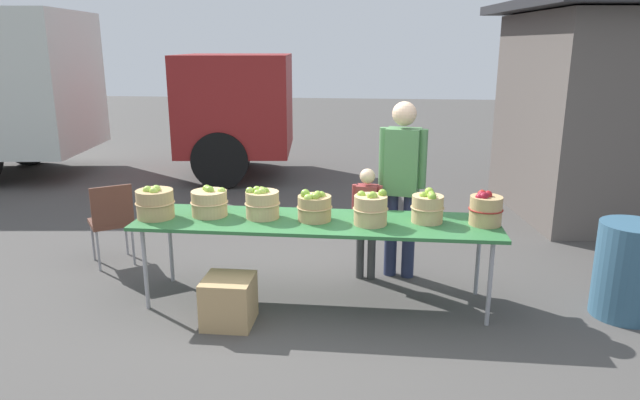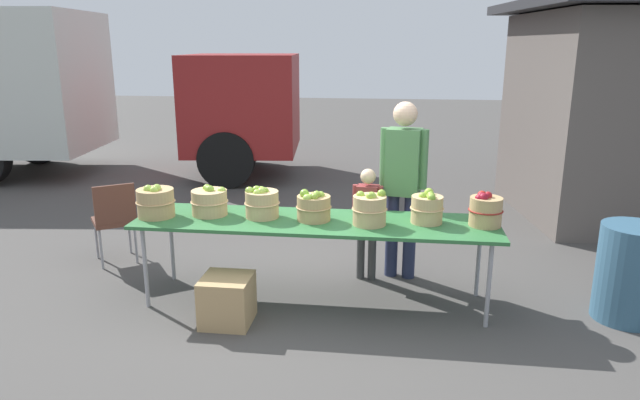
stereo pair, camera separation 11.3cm
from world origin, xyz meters
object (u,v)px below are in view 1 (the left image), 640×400
object	(u,v)px
apple_basket_green_3	(314,207)
apple_basket_green_4	(371,209)
market_table	(316,224)
apple_basket_green_2	(262,203)
apple_basket_green_1	(210,202)
box_truck	(23,89)
folding_chair	(111,218)
apple_basket_green_0	(155,203)
apple_basket_green_5	(428,207)
child_customer	(367,215)
apple_basket_red_0	(485,209)
trash_barrel	(628,270)
vendor_adult	(402,176)
produce_crate	(229,301)

from	to	relation	value
apple_basket_green_3	apple_basket_green_4	size ratio (longest dim) A/B	1.03
market_table	apple_basket_green_2	size ratio (longest dim) A/B	10.06
apple_basket_green_1	box_truck	world-z (taller)	box_truck
apple_basket_green_1	folding_chair	distance (m)	1.41
apple_basket_green_0	apple_basket_green_1	world-z (taller)	apple_basket_green_0
apple_basket_green_3	apple_basket_green_5	world-z (taller)	apple_basket_green_5
apple_basket_green_2	apple_basket_green_4	distance (m)	0.94
child_customer	folding_chair	world-z (taller)	child_customer
apple_basket_red_0	child_customer	xyz separation A→B (m)	(-1.00, 0.53, -0.25)
apple_basket_green_1	apple_basket_green_5	size ratio (longest dim) A/B	1.16
box_truck	folding_chair	xyz separation A→B (m)	(3.34, -3.91, -0.98)
apple_basket_green_1	apple_basket_red_0	size ratio (longest dim) A/B	1.12
market_table	box_truck	world-z (taller)	box_truck
apple_basket_green_2	apple_basket_green_3	distance (m)	0.46
trash_barrel	box_truck	bearing A→B (deg)	150.71
apple_basket_green_5	trash_barrel	xyz separation A→B (m)	(1.66, -0.05, -0.47)
box_truck	apple_basket_green_3	bearing A→B (deg)	-46.16
apple_basket_red_0	trash_barrel	xyz separation A→B (m)	(1.19, -0.03, -0.49)
apple_basket_green_1	trash_barrel	size ratio (longest dim) A/B	0.41
market_table	apple_basket_red_0	bearing A→B (deg)	1.54
market_table	child_customer	xyz separation A→B (m)	(0.42, 0.57, -0.07)
apple_basket_red_0	apple_basket_green_2	bearing A→B (deg)	-179.78
vendor_adult	folding_chair	xyz separation A→B (m)	(-2.91, -0.03, -0.50)
apple_basket_green_0	apple_basket_green_1	distance (m)	0.46
apple_basket_green_1	trash_barrel	distance (m)	3.58
vendor_adult	produce_crate	bearing A→B (deg)	51.25
apple_basket_green_4	apple_basket_green_5	xyz separation A→B (m)	(0.48, 0.12, -0.01)
folding_chair	box_truck	bearing A→B (deg)	-85.15
vendor_adult	apple_basket_green_4	bearing A→B (deg)	80.54
produce_crate	apple_basket_red_0	bearing A→B (deg)	14.54
trash_barrel	produce_crate	size ratio (longest dim) A/B	2.03
apple_basket_red_0	produce_crate	world-z (taller)	apple_basket_red_0
apple_basket_red_0	vendor_adult	size ratio (longest dim) A/B	0.17
apple_basket_green_2	vendor_adult	size ratio (longest dim) A/B	0.18
apple_basket_red_0	box_truck	bearing A→B (deg)	146.86
child_customer	apple_basket_green_4	bearing A→B (deg)	101.96
apple_basket_green_0	folding_chair	world-z (taller)	apple_basket_green_0
apple_basket_green_1	apple_basket_green_3	xyz separation A→B (m)	(0.93, -0.04, 0.00)
apple_basket_green_0	apple_basket_green_4	size ratio (longest dim) A/B	1.14
market_table	apple_basket_green_1	world-z (taller)	apple_basket_green_1
trash_barrel	market_table	bearing A→B (deg)	-179.82
apple_basket_green_2	produce_crate	world-z (taller)	apple_basket_green_2
market_table	trash_barrel	size ratio (longest dim) A/B	3.85
apple_basket_green_2	apple_basket_green_5	size ratio (longest dim) A/B	1.08
apple_basket_red_0	produce_crate	xyz separation A→B (m)	(-2.07, -0.54, -0.69)
apple_basket_green_3	vendor_adult	xyz separation A→B (m)	(0.76, 0.67, 0.13)
market_table	folding_chair	distance (m)	2.27
produce_crate	apple_basket_green_4	bearing A→B (deg)	21.52
apple_basket_green_0	produce_crate	size ratio (longest dim) A/B	0.85
child_customer	apple_basket_red_0	bearing A→B (deg)	159.58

